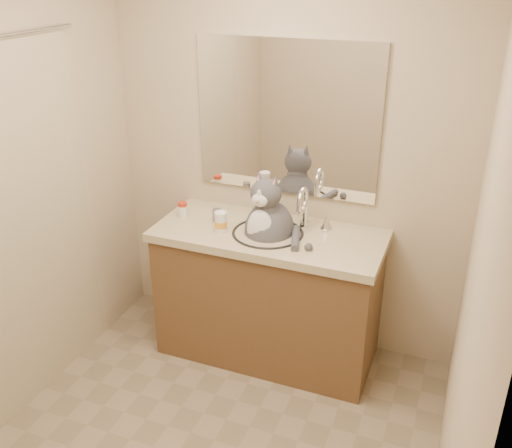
{
  "coord_description": "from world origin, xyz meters",
  "views": [
    {
      "loc": [
        1.02,
        -1.83,
        2.29
      ],
      "look_at": [
        0.04,
        0.65,
        1.04
      ],
      "focal_mm": 40.0,
      "sensor_mm": 36.0,
      "label": 1
    }
  ],
  "objects_px": {
    "cat": "(269,228)",
    "pill_bottle_redcap": "(183,210)",
    "pill_bottle_orange": "(221,222)",
    "grey_canister": "(217,215)"
  },
  "relations": [
    {
      "from": "cat",
      "to": "grey_canister",
      "type": "relative_size",
      "value": 7.28
    },
    {
      "from": "pill_bottle_redcap",
      "to": "pill_bottle_orange",
      "type": "height_order",
      "value": "pill_bottle_orange"
    },
    {
      "from": "cat",
      "to": "pill_bottle_orange",
      "type": "bearing_deg",
      "value": -150.83
    },
    {
      "from": "pill_bottle_orange",
      "to": "grey_canister",
      "type": "bearing_deg",
      "value": 124.15
    },
    {
      "from": "pill_bottle_orange",
      "to": "grey_canister",
      "type": "height_order",
      "value": "pill_bottle_orange"
    },
    {
      "from": "pill_bottle_redcap",
      "to": "grey_canister",
      "type": "height_order",
      "value": "pill_bottle_redcap"
    },
    {
      "from": "pill_bottle_redcap",
      "to": "grey_canister",
      "type": "relative_size",
      "value": 1.18
    },
    {
      "from": "cat",
      "to": "pill_bottle_redcap",
      "type": "bearing_deg",
      "value": -172.11
    },
    {
      "from": "cat",
      "to": "pill_bottle_orange",
      "type": "distance_m",
      "value": 0.28
    },
    {
      "from": "pill_bottle_orange",
      "to": "grey_canister",
      "type": "relative_size",
      "value": 1.54
    }
  ]
}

